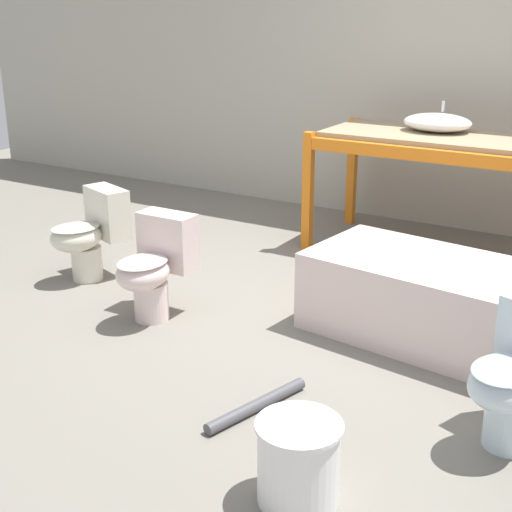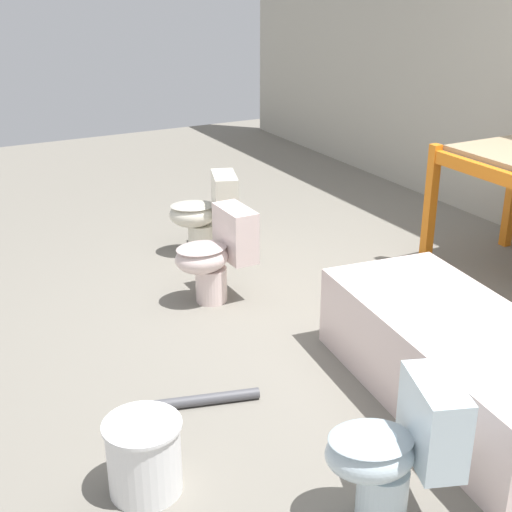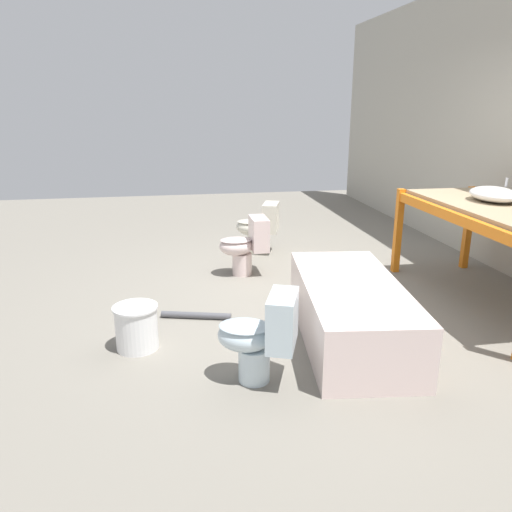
{
  "view_description": "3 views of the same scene",
  "coord_description": "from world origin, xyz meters",
  "px_view_note": "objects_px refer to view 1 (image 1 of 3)",
  "views": [
    {
      "loc": [
        1.79,
        -3.74,
        1.83
      ],
      "look_at": [
        -0.01,
        -0.75,
        0.6
      ],
      "focal_mm": 50.0,
      "sensor_mm": 36.0,
      "label": 1
    },
    {
      "loc": [
        3.15,
        -2.42,
        2.13
      ],
      "look_at": [
        0.06,
        -0.77,
        0.68
      ],
      "focal_mm": 50.0,
      "sensor_mm": 36.0,
      "label": 2
    },
    {
      "loc": [
        4.29,
        -1.38,
        1.79
      ],
      "look_at": [
        0.14,
        -0.65,
        0.5
      ],
      "focal_mm": 35.0,
      "sensor_mm": 36.0,
      "label": 3
    }
  ],
  "objects_px": {
    "sink_basin": "(437,122)",
    "bathtub_main": "(457,301)",
    "toilet_far": "(90,232)",
    "bucket_white": "(298,461)",
    "toilet_near": "(154,265)"
  },
  "relations": [
    {
      "from": "sink_basin",
      "to": "bathtub_main",
      "type": "distance_m",
      "value": 1.89
    },
    {
      "from": "toilet_far",
      "to": "bucket_white",
      "type": "relative_size",
      "value": 1.84
    },
    {
      "from": "bucket_white",
      "to": "sink_basin",
      "type": "bearing_deg",
      "value": 99.78
    },
    {
      "from": "toilet_far",
      "to": "toilet_near",
      "type": "bearing_deg",
      "value": -1.05
    },
    {
      "from": "sink_basin",
      "to": "bathtub_main",
      "type": "relative_size",
      "value": 0.29
    },
    {
      "from": "sink_basin",
      "to": "toilet_far",
      "type": "bearing_deg",
      "value": -134.03
    },
    {
      "from": "sink_basin",
      "to": "toilet_near",
      "type": "relative_size",
      "value": 0.82
    },
    {
      "from": "sink_basin",
      "to": "bathtub_main",
      "type": "bearing_deg",
      "value": -66.97
    },
    {
      "from": "sink_basin",
      "to": "toilet_far",
      "type": "distance_m",
      "value": 2.69
    },
    {
      "from": "toilet_near",
      "to": "toilet_far",
      "type": "relative_size",
      "value": 1.0
    },
    {
      "from": "bathtub_main",
      "to": "toilet_near",
      "type": "relative_size",
      "value": 2.81
    },
    {
      "from": "toilet_near",
      "to": "sink_basin",
      "type": "bearing_deg",
      "value": 64.72
    },
    {
      "from": "bucket_white",
      "to": "bathtub_main",
      "type": "bearing_deg",
      "value": 85.82
    },
    {
      "from": "bathtub_main",
      "to": "bucket_white",
      "type": "height_order",
      "value": "bathtub_main"
    },
    {
      "from": "bathtub_main",
      "to": "toilet_far",
      "type": "distance_m",
      "value": 2.51
    }
  ]
}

